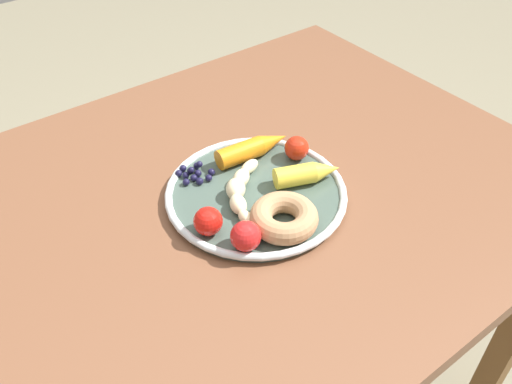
{
  "coord_description": "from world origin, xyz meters",
  "views": [
    {
      "loc": [
        0.39,
        0.54,
        1.31
      ],
      "look_at": [
        0.01,
        0.03,
        0.75
      ],
      "focal_mm": 38.02,
      "sensor_mm": 36.0,
      "label": 1
    }
  ],
  "objects_px": {
    "blueberry_pile": "(194,174)",
    "tomato_near": "(296,147)",
    "plate": "(256,193)",
    "tomato_mid": "(208,221)",
    "donut": "(284,218)",
    "carrot_orange": "(254,148)",
    "dining_table": "(250,230)",
    "carrot_yellow": "(308,173)",
    "banana": "(240,190)",
    "tomato_far": "(246,236)"
  },
  "relations": [
    {
      "from": "donut",
      "to": "tomato_near",
      "type": "relative_size",
      "value": 2.45
    },
    {
      "from": "donut",
      "to": "tomato_mid",
      "type": "xyz_separation_m",
      "value": [
        0.09,
        -0.06,
        0.0
      ]
    },
    {
      "from": "tomato_mid",
      "to": "tomato_far",
      "type": "relative_size",
      "value": 0.97
    },
    {
      "from": "carrot_yellow",
      "to": "blueberry_pile",
      "type": "height_order",
      "value": "carrot_yellow"
    },
    {
      "from": "carrot_yellow",
      "to": "dining_table",
      "type": "bearing_deg",
      "value": -38.87
    },
    {
      "from": "plate",
      "to": "tomato_mid",
      "type": "relative_size",
      "value": 6.72
    },
    {
      "from": "plate",
      "to": "carrot_orange",
      "type": "distance_m",
      "value": 0.1
    },
    {
      "from": "banana",
      "to": "tomato_near",
      "type": "relative_size",
      "value": 3.21
    },
    {
      "from": "tomato_far",
      "to": "tomato_near",
      "type": "bearing_deg",
      "value": -148.11
    },
    {
      "from": "carrot_yellow",
      "to": "tomato_near",
      "type": "bearing_deg",
      "value": -113.11
    },
    {
      "from": "plate",
      "to": "donut",
      "type": "bearing_deg",
      "value": 81.19
    },
    {
      "from": "plate",
      "to": "tomato_far",
      "type": "relative_size",
      "value": 6.53
    },
    {
      "from": "blueberry_pile",
      "to": "tomato_far",
      "type": "xyz_separation_m",
      "value": [
        0.03,
        0.17,
        0.02
      ]
    },
    {
      "from": "carrot_orange",
      "to": "tomato_mid",
      "type": "xyz_separation_m",
      "value": [
        0.16,
        0.11,
        0.0
      ]
    },
    {
      "from": "carrot_orange",
      "to": "tomato_mid",
      "type": "relative_size",
      "value": 3.18
    },
    {
      "from": "carrot_orange",
      "to": "carrot_yellow",
      "type": "relative_size",
      "value": 1.2
    },
    {
      "from": "plate",
      "to": "tomato_mid",
      "type": "distance_m",
      "value": 0.11
    },
    {
      "from": "carrot_orange",
      "to": "tomato_near",
      "type": "bearing_deg",
      "value": 140.49
    },
    {
      "from": "blueberry_pile",
      "to": "tomato_far",
      "type": "bearing_deg",
      "value": 81.77
    },
    {
      "from": "plate",
      "to": "tomato_far",
      "type": "bearing_deg",
      "value": 46.11
    },
    {
      "from": "banana",
      "to": "carrot_orange",
      "type": "relative_size",
      "value": 0.97
    },
    {
      "from": "dining_table",
      "to": "blueberry_pile",
      "type": "relative_size",
      "value": 17.22
    },
    {
      "from": "donut",
      "to": "tomato_near",
      "type": "height_order",
      "value": "tomato_near"
    },
    {
      "from": "dining_table",
      "to": "plate",
      "type": "bearing_deg",
      "value": 73.51
    },
    {
      "from": "carrot_orange",
      "to": "tomato_mid",
      "type": "distance_m",
      "value": 0.19
    },
    {
      "from": "banana",
      "to": "tomato_near",
      "type": "xyz_separation_m",
      "value": [
        -0.13,
        -0.03,
        0.01
      ]
    },
    {
      "from": "dining_table",
      "to": "tomato_mid",
      "type": "bearing_deg",
      "value": 26.74
    },
    {
      "from": "carrot_yellow",
      "to": "tomato_near",
      "type": "xyz_separation_m",
      "value": [
        -0.03,
        -0.06,
        0.0
      ]
    },
    {
      "from": "dining_table",
      "to": "plate",
      "type": "xyz_separation_m",
      "value": [
        0.01,
        0.03,
        0.11
      ]
    },
    {
      "from": "dining_table",
      "to": "carrot_orange",
      "type": "distance_m",
      "value": 0.15
    },
    {
      "from": "blueberry_pile",
      "to": "plate",
      "type": "bearing_deg",
      "value": 122.19
    },
    {
      "from": "tomato_far",
      "to": "blueberry_pile",
      "type": "bearing_deg",
      "value": -98.23
    },
    {
      "from": "banana",
      "to": "tomato_far",
      "type": "height_order",
      "value": "tomato_far"
    },
    {
      "from": "plate",
      "to": "donut",
      "type": "height_order",
      "value": "donut"
    },
    {
      "from": "carrot_orange",
      "to": "tomato_near",
      "type": "distance_m",
      "value": 0.07
    },
    {
      "from": "donut",
      "to": "carrot_orange",
      "type": "bearing_deg",
      "value": -112.18
    },
    {
      "from": "blueberry_pile",
      "to": "tomato_mid",
      "type": "height_order",
      "value": "tomato_mid"
    },
    {
      "from": "donut",
      "to": "tomato_near",
      "type": "xyz_separation_m",
      "value": [
        -0.12,
        -0.12,
        0.0
      ]
    },
    {
      "from": "banana",
      "to": "blueberry_pile",
      "type": "distance_m",
      "value": 0.09
    },
    {
      "from": "carrot_yellow",
      "to": "tomato_far",
      "type": "distance_m",
      "value": 0.17
    },
    {
      "from": "plate",
      "to": "carrot_orange",
      "type": "xyz_separation_m",
      "value": [
        -0.05,
        -0.08,
        0.02
      ]
    },
    {
      "from": "donut",
      "to": "tomato_mid",
      "type": "height_order",
      "value": "tomato_mid"
    },
    {
      "from": "blueberry_pile",
      "to": "tomato_near",
      "type": "bearing_deg",
      "value": 160.53
    },
    {
      "from": "carrot_orange",
      "to": "tomato_near",
      "type": "xyz_separation_m",
      "value": [
        -0.05,
        0.04,
        0.0
      ]
    },
    {
      "from": "tomato_far",
      "to": "donut",
      "type": "bearing_deg",
      "value": -179.21
    },
    {
      "from": "carrot_yellow",
      "to": "blueberry_pile",
      "type": "distance_m",
      "value": 0.18
    },
    {
      "from": "carrot_orange",
      "to": "tomato_far",
      "type": "height_order",
      "value": "tomato_far"
    },
    {
      "from": "blueberry_pile",
      "to": "tomato_near",
      "type": "distance_m",
      "value": 0.17
    },
    {
      "from": "tomato_mid",
      "to": "donut",
      "type": "bearing_deg",
      "value": 149.51
    },
    {
      "from": "dining_table",
      "to": "tomato_mid",
      "type": "xyz_separation_m",
      "value": [
        0.12,
        0.06,
        0.13
      ]
    }
  ]
}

